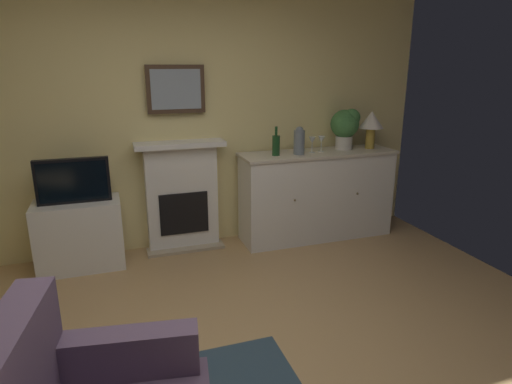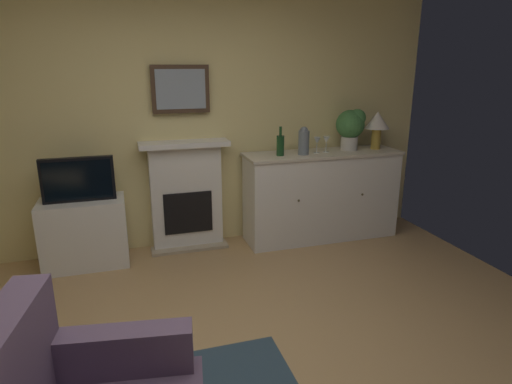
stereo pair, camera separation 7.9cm
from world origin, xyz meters
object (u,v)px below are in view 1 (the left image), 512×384
at_px(wine_glass_left, 312,141).
at_px(tv_set, 73,181).
at_px(wine_glass_center, 321,140).
at_px(potted_plant_small, 346,125).
at_px(tv_cabinet, 80,235).
at_px(vase_decorative, 299,141).
at_px(framed_picture, 176,89).
at_px(sideboard_cabinet, 316,195).
at_px(fireplace_unit, 182,196).
at_px(wine_bottle, 276,145).
at_px(table_lamp, 371,122).

relative_size(wine_glass_left, tv_set, 0.27).
bearing_deg(tv_set, wine_glass_center, 0.08).
bearing_deg(potted_plant_small, tv_cabinet, -179.36).
xyz_separation_m(vase_decorative, tv_cabinet, (-2.14, 0.07, -0.76)).
relative_size(wine_glass_center, tv_cabinet, 0.22).
distance_m(framed_picture, sideboard_cabinet, 1.82).
bearing_deg(fireplace_unit, wine_glass_center, -7.21).
bearing_deg(tv_set, vase_decorative, -1.12).
height_order(fireplace_unit, potted_plant_small, potted_plant_small).
bearing_deg(wine_glass_center, tv_set, -179.92).
bearing_deg(framed_picture, wine_bottle, -15.53).
xyz_separation_m(table_lamp, potted_plant_small, (-0.28, 0.05, -0.02)).
distance_m(vase_decorative, tv_cabinet, 2.28).
xyz_separation_m(framed_picture, vase_decorative, (1.17, -0.27, -0.51)).
bearing_deg(sideboard_cabinet, framed_picture, 171.05).
bearing_deg(vase_decorative, wine_glass_center, 9.38).
height_order(wine_bottle, tv_cabinet, wine_bottle).
bearing_deg(fireplace_unit, wine_glass_left, -8.22).
relative_size(sideboard_cabinet, tv_set, 2.67).
height_order(framed_picture, sideboard_cabinet, framed_picture).
bearing_deg(wine_bottle, framed_picture, 164.47).
distance_m(fireplace_unit, tv_set, 1.03).
relative_size(framed_picture, vase_decorative, 1.96).
bearing_deg(table_lamp, wine_bottle, -178.21).
relative_size(framed_picture, tv_set, 0.89).
distance_m(fireplace_unit, table_lamp, 2.15).
distance_m(wine_bottle, wine_glass_center, 0.52).
relative_size(table_lamp, wine_bottle, 1.38).
height_order(table_lamp, tv_cabinet, table_lamp).
xyz_separation_m(framed_picture, wine_glass_left, (1.33, -0.24, -0.53)).
bearing_deg(vase_decorative, framed_picture, 166.88).
xyz_separation_m(wine_glass_left, tv_set, (-2.31, 0.01, -0.23)).
relative_size(table_lamp, vase_decorative, 1.42).
bearing_deg(wine_glass_center, vase_decorative, -170.62).
bearing_deg(table_lamp, sideboard_cabinet, -180.00).
height_order(sideboard_cabinet, wine_bottle, wine_bottle).
xyz_separation_m(sideboard_cabinet, wine_bottle, (-0.49, -0.03, 0.58)).
bearing_deg(wine_glass_center, wine_bottle, -176.72).
xyz_separation_m(framed_picture, tv_set, (-0.98, -0.23, -0.76)).
bearing_deg(wine_bottle, vase_decorative, -3.62).
bearing_deg(wine_glass_left, wine_glass_center, 5.30).
relative_size(sideboard_cabinet, table_lamp, 4.14).
height_order(wine_glass_center, vase_decorative, vase_decorative).
bearing_deg(wine_glass_center, framed_picture, 171.03).
bearing_deg(wine_bottle, wine_glass_left, 2.73).
bearing_deg(framed_picture, potted_plant_small, -5.79).
distance_m(sideboard_cabinet, tv_set, 2.41).
distance_m(sideboard_cabinet, wine_bottle, 0.76).
bearing_deg(fireplace_unit, sideboard_cabinet, -7.15).
height_order(wine_bottle, wine_glass_left, wine_bottle).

